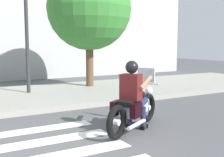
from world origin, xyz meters
TOP-DOWN VIEW (x-y plane):
  - crosswalk_stripe_3 at (0.15, 0.80)m, footprint 2.80×0.40m
  - crosswalk_stripe_4 at (0.15, 1.60)m, footprint 2.80×0.40m
  - motorcycle at (2.15, 0.62)m, footprint 1.90×1.18m
  - rider at (2.08, 0.58)m, footprint 0.77×0.72m
  - street_lamp at (1.16, 5.52)m, footprint 0.28×0.28m
  - tree_near_rack at (3.63, 5.92)m, footprint 3.21×3.21m

SIDE VIEW (x-z plane):
  - crosswalk_stripe_3 at x=0.15m, z-range 0.00..0.01m
  - crosswalk_stripe_4 at x=0.15m, z-range 0.00..0.01m
  - motorcycle at x=2.15m, z-range -0.16..1.09m
  - rider at x=2.08m, z-range 0.11..1.56m
  - street_lamp at x=1.16m, z-range 0.46..4.93m
  - tree_near_rack at x=3.63m, z-range 0.76..5.50m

